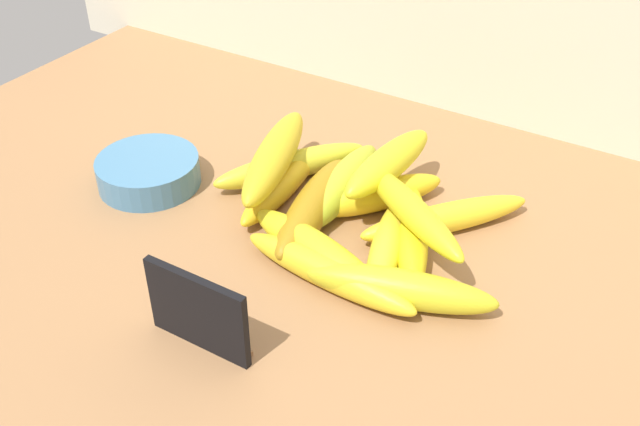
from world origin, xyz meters
TOP-DOWN VIEW (x-y plane):
  - counter_top at (0.00, 0.00)cm, footprint 110.00×76.00cm
  - chalkboard_sign at (5.60, -16.93)cm, footprint 11.00×1.80cm
  - fruit_bowl at (-16.96, 1.20)cm, footprint 12.57×12.57cm
  - banana_0 at (4.52, 4.98)cm, footprint 7.92×20.50cm
  - banana_1 at (19.08, -2.26)cm, footprint 19.74×9.23cm
  - banana_2 at (16.34, 6.32)cm, footprint 11.11×18.21cm
  - banana_3 at (5.16, 10.42)cm, footprint 5.95×19.13cm
  - banana_4 at (9.68, 11.22)cm, footprint 12.76×15.55cm
  - banana_5 at (8.72, -1.45)cm, footprint 19.04×8.56cm
  - banana_6 at (14.86, 3.12)cm, footprint 8.25×17.16cm
  - banana_7 at (-2.68, 11.41)cm, footprint 14.28×18.94cm
  - banana_8 at (18.13, 11.26)cm, footprint 15.77×18.21cm
  - banana_9 at (-1.27, 6.91)cm, footprint 4.33×17.23cm
  - banana_10 at (11.59, -3.61)cm, footprint 20.99×5.08cm
  - banana_11 at (15.88, 6.35)cm, footprint 17.96×13.20cm
  - banana_12 at (-2.30, 7.37)cm, footprint 10.21×21.11cm
  - banana_13 at (10.03, 12.57)cm, footprint 5.52×17.02cm

SIDE VIEW (x-z plane):
  - counter_top at x=0.00cm, z-range 0.00..3.00cm
  - banana_9 at x=-1.27cm, z-range 3.00..6.30cm
  - banana_6 at x=14.86cm, z-range 3.00..6.39cm
  - banana_8 at x=18.13cm, z-range 3.00..6.42cm
  - banana_10 at x=11.59cm, z-range 3.00..6.43cm
  - banana_2 at x=16.34cm, z-range 3.00..6.50cm
  - fruit_bowl at x=-16.96cm, z-range 3.00..6.58cm
  - banana_7 at x=-2.68cm, z-range 3.00..6.58cm
  - banana_4 at x=9.68cm, z-range 3.00..6.73cm
  - banana_5 at x=8.72cm, z-range 3.00..6.93cm
  - banana_1 at x=19.08cm, z-range 3.00..6.98cm
  - banana_3 at x=5.16cm, z-range 3.00..7.30cm
  - banana_0 at x=4.52cm, z-range 3.00..7.36cm
  - chalkboard_sign at x=5.60cm, z-range 2.66..11.06cm
  - banana_11 at x=15.88cm, z-range 6.50..9.70cm
  - banana_12 at x=-2.30cm, z-range 6.30..10.53cm
  - banana_13 at x=10.03cm, z-range 6.73..10.66cm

